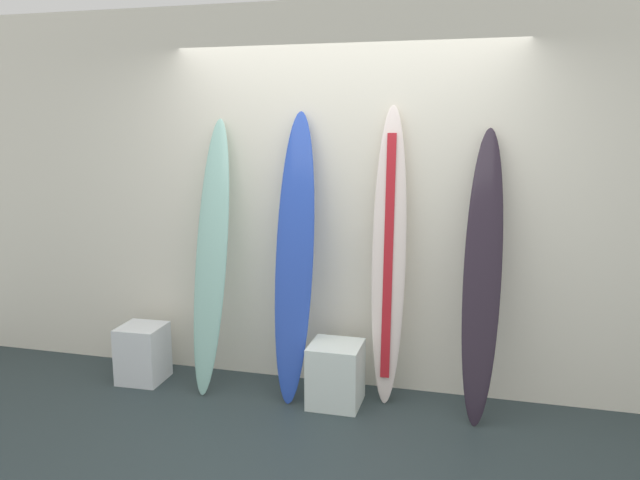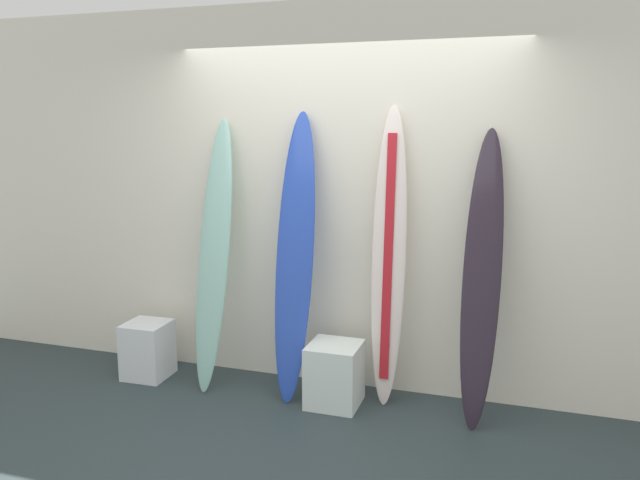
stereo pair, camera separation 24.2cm
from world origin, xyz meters
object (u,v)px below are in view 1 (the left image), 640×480
at_px(display_block_left, 336,374).
at_px(surfboard_charcoal, 482,276).
at_px(surfboard_cobalt, 295,257).
at_px(display_block_center, 143,353).
at_px(surfboard_seafoam, 211,256).
at_px(surfboard_ivory, 389,259).

bearing_deg(display_block_left, surfboard_charcoal, 5.92).
relative_size(surfboard_charcoal, display_block_left, 4.38).
bearing_deg(surfboard_cobalt, surfboard_charcoal, -0.17).
bearing_deg(surfboard_charcoal, surfboard_cobalt, 179.83).
bearing_deg(surfboard_charcoal, display_block_center, -178.22).
height_order(surfboard_charcoal, display_block_center, surfboard_charcoal).
xyz_separation_m(surfboard_seafoam, display_block_left, (0.96, -0.09, -0.78)).
distance_m(surfboard_ivory, display_block_center, 2.03).
bearing_deg(surfboard_ivory, surfboard_seafoam, -175.12).
bearing_deg(display_block_center, surfboard_seafoam, 6.57).
height_order(surfboard_cobalt, display_block_left, surfboard_cobalt).
height_order(surfboard_seafoam, display_block_center, surfboard_seafoam).
height_order(surfboard_cobalt, surfboard_ivory, surfboard_ivory).
height_order(display_block_left, display_block_center, display_block_left).
relative_size(surfboard_seafoam, display_block_left, 4.53).
bearing_deg(surfboard_charcoal, surfboard_ivory, 171.22).
bearing_deg(display_block_left, display_block_center, 179.15).
distance_m(surfboard_charcoal, display_block_left, 1.22).
distance_m(display_block_left, display_block_center, 1.53).
bearing_deg(surfboard_ivory, display_block_center, -174.61).
relative_size(surfboard_cobalt, surfboard_charcoal, 1.06).
bearing_deg(surfboard_cobalt, display_block_center, -176.14).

